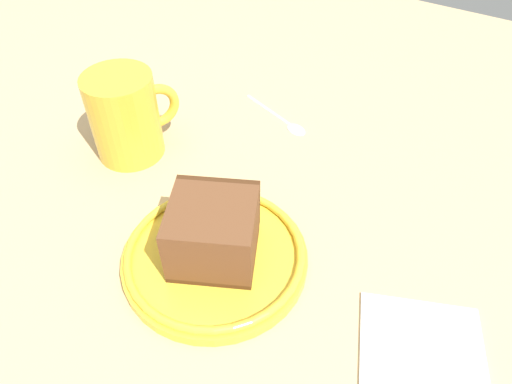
{
  "coord_description": "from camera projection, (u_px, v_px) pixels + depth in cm",
  "views": [
    {
      "loc": [
        -25.71,
        -21.86,
        39.98
      ],
      "look_at": [
        6.1,
        -2.96,
        3.0
      ],
      "focal_mm": 33.86,
      "sensor_mm": 36.0,
      "label": 1
    }
  ],
  "objects": [
    {
      "name": "ground_plane",
      "position": [
        204.0,
        242.0,
        0.53
      ],
      "size": [
        140.81,
        140.81,
        2.04
      ],
      "primitive_type": "cube",
      "color": "tan"
    },
    {
      "name": "small_plate",
      "position": [
        215.0,
        256.0,
        0.49
      ],
      "size": [
        18.76,
        18.76,
        1.99
      ],
      "color": "yellow",
      "rests_on": "ground_plane"
    },
    {
      "name": "cake_slice",
      "position": [
        213.0,
        231.0,
        0.46
      ],
      "size": [
        10.87,
        10.89,
        6.58
      ],
      "color": "#472814",
      "rests_on": "small_plate"
    },
    {
      "name": "tea_mug",
      "position": [
        126.0,
        115.0,
        0.58
      ],
      "size": [
        10.67,
        8.27,
        10.84
      ],
      "color": "gold",
      "rests_on": "ground_plane"
    },
    {
      "name": "teaspoon",
      "position": [
        288.0,
        122.0,
        0.66
      ],
      "size": [
        5.22,
        11.76,
        0.8
      ],
      "color": "silver",
      "rests_on": "ground_plane"
    },
    {
      "name": "folded_napkin",
      "position": [
        423.0,
        363.0,
        0.41
      ],
      "size": [
        15.52,
        14.52,
        0.6
      ],
      "primitive_type": "cube",
      "rotation": [
        0.0,
        0.0,
        0.36
      ],
      "color": "white",
      "rests_on": "ground_plane"
    }
  ]
}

